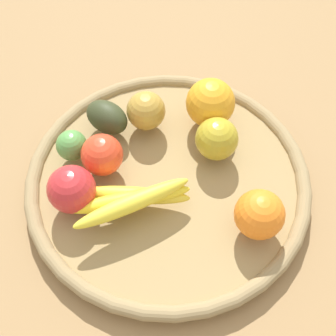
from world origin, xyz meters
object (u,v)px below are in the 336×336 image
Objects in this scene: lime_0 at (72,145)px; apple_2 at (71,189)px; apple_3 at (146,111)px; banana_bunch at (131,199)px; orange_1 at (210,103)px; orange_0 at (259,214)px; avocado at (107,117)px; apple_1 at (217,139)px; apple_0 at (102,154)px.

apple_2 is (0.09, 0.03, 0.01)m from lime_0.
lime_0 is 0.09m from apple_2.
lime_0 is 0.14m from apple_3.
apple_2 reaches higher than apple_3.
banana_bunch is 2.24× the size of orange_1.
apple_2 is at bearing -90.15° from orange_0.
orange_1 is at bearing -155.36° from orange_0.
lime_0 is at bearing -33.44° from avocado.
apple_1 is 0.95× the size of orange_0.
orange_0 reaches higher than apple_0.
avocado is at bearing -74.05° from apple_3.
banana_bunch is at bearing -91.14° from orange_0.
apple_1 reaches higher than apple_3.
orange_0 is at bearing 89.85° from apple_2.
orange_1 is 0.27m from apple_2.
apple_3 is at bearing -109.36° from apple_1.
apple_2 is (0.13, -0.21, 0.00)m from apple_1.
apple_3 reaches higher than lime_0.
orange_1 is at bearing 117.35° from lime_0.
lime_0 is 0.65× the size of avocado.
apple_3 is at bearing -131.24° from orange_0.
lime_0 is at bearing -105.40° from apple_0.
apple_0 is (0.02, 0.06, 0.01)m from lime_0.
apple_0 is (0.10, -0.05, 0.00)m from apple_3.
apple_0 reaches higher than avocado.
lime_0 is at bearing -51.95° from apple_3.
avocado is at bearing -75.34° from orange_1.
lime_0 is 0.24m from orange_1.
avocado is at bearing -120.59° from orange_0.
orange_1 is at bearing 153.16° from banana_bunch.
banana_bunch is 2.52× the size of orange_0.
orange_1 reaches higher than orange_0.
orange_1 is at bearing 128.50° from apple_0.
apple_3 is (-0.17, -0.01, 0.01)m from banana_bunch.
banana_bunch is 0.09m from apple_2.
orange_0 is at bearing 48.76° from apple_3.
apple_0 reaches higher than banana_bunch.
orange_0 is at bearing 59.41° from avocado.
orange_1 reaches higher than apple_2.
apple_3 is at bearing 128.05° from lime_0.
apple_0 reaches higher than apple_3.
apple_3 is 0.90× the size of apple_2.
orange_1 is (-0.19, 0.10, 0.02)m from banana_bunch.
apple_1 is at bearing 70.64° from apple_3.
lime_0 is 0.23m from apple_1.
orange_0 is (0.13, 0.07, 0.00)m from apple_1.
apple_2 is at bearing -25.47° from apple_3.
orange_0 reaches higher than lime_0.
orange_1 is (-0.20, -0.09, 0.00)m from orange_0.
apple_1 is 0.15m from orange_0.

